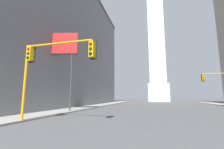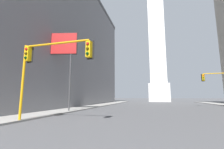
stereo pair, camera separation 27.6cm
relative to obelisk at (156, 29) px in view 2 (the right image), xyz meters
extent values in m
cube|color=gray|center=(-13.73, -37.94, -28.71)|extent=(5.00, 71.13, 0.15)
cube|color=slate|center=(-24.83, -32.32, -15.92)|extent=(20.52, 43.16, 25.72)
cube|color=silver|center=(0.00, 0.00, -25.44)|extent=(7.49, 7.49, 6.69)
cube|color=white|center=(0.00, 0.00, 1.63)|extent=(5.99, 5.99, 47.45)
cylinder|color=orange|center=(8.94, -29.81, -22.91)|extent=(4.50, 0.14, 0.14)
cube|color=#E5B20F|center=(6.69, -29.81, -23.58)|extent=(0.38, 0.38, 1.10)
cube|color=black|center=(6.71, -29.63, -23.58)|extent=(0.58, 0.09, 1.32)
sphere|color=red|center=(6.67, -29.99, -23.23)|extent=(0.22, 0.22, 0.22)
sphere|color=#483506|center=(6.67, -29.99, -23.58)|extent=(0.22, 0.22, 0.22)
sphere|color=#073410|center=(6.67, -29.99, -23.92)|extent=(0.22, 0.22, 0.22)
cylinder|color=orange|center=(-11.44, -50.75, -25.90)|extent=(0.18, 0.18, 5.76)
cylinder|color=#262626|center=(-11.44, -50.75, -28.73)|extent=(0.40, 0.40, 0.10)
cube|color=#E5B20F|center=(-11.15, -50.75, -23.72)|extent=(0.38, 0.38, 1.10)
cube|color=black|center=(-11.13, -50.57, -23.72)|extent=(0.58, 0.10, 1.32)
sphere|color=red|center=(-11.17, -50.94, -23.38)|extent=(0.22, 0.22, 0.22)
sphere|color=#483506|center=(-11.17, -50.94, -23.72)|extent=(0.22, 0.22, 0.22)
sphere|color=#073410|center=(-11.17, -50.94, -24.07)|extent=(0.22, 0.22, 0.22)
cylinder|color=orange|center=(-8.77, -50.75, -23.12)|extent=(5.34, 0.14, 0.14)
sphere|color=orange|center=(-11.44, -50.75, -23.12)|extent=(0.18, 0.18, 0.18)
cube|color=#E5B20F|center=(-6.09, -50.75, -23.79)|extent=(0.38, 0.38, 1.10)
cube|color=black|center=(-6.07, -50.57, -23.79)|extent=(0.58, 0.10, 1.32)
sphere|color=red|center=(-6.12, -50.94, -23.45)|extent=(0.22, 0.22, 0.22)
sphere|color=#483506|center=(-6.12, -50.94, -23.79)|extent=(0.22, 0.22, 0.22)
sphere|color=#073410|center=(-6.12, -50.94, -24.14)|extent=(0.22, 0.22, 0.22)
cylinder|color=#3F3F42|center=(-15.17, -43.98, -25.15)|extent=(0.18, 0.18, 7.27)
cylinder|color=#3F3F42|center=(-12.01, -43.23, -25.15)|extent=(0.18, 0.18, 7.27)
cube|color=red|center=(-13.59, -43.60, -20.13)|extent=(4.56, 1.31, 2.77)
cube|color=black|center=(-13.59, -43.60, -20.13)|extent=(4.77, 1.24, 3.01)
camera|label=1|loc=(-2.25, -59.82, -26.97)|focal=24.00mm
camera|label=2|loc=(-1.99, -59.75, -26.97)|focal=24.00mm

